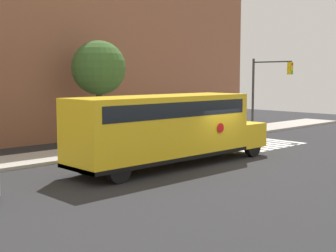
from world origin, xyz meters
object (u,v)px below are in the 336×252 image
Objects in this scene: stop_sign at (228,110)px; tree_far_sidewalk at (99,68)px; traffic_light at (265,84)px; school_bus at (167,126)px.

stop_sign is 0.46× the size of tree_far_sidewalk.
tree_far_sidewalk is at bearing 160.04° from traffic_light.
school_bus reaches higher than stop_sign.
school_bus is 8.17m from tree_far_sidewalk.
traffic_light reaches higher than school_bus.
traffic_light is at bearing 15.69° from school_bus.
school_bus is at bearing -102.98° from tree_far_sidewalk.
stop_sign is at bearing 163.92° from traffic_light.
stop_sign is 8.98m from tree_far_sidewalk.
tree_far_sidewalk reaches higher than stop_sign.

